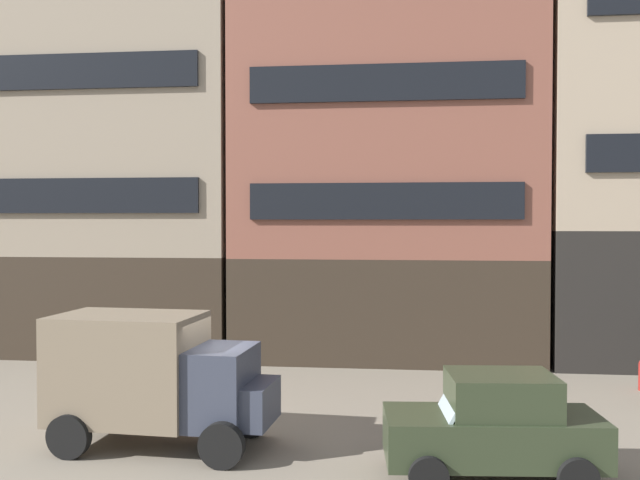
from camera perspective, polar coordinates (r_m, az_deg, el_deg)
ground_plane at (r=15.24m, az=-10.25°, el=-15.56°), size 120.00×120.00×0.00m
building_center_left at (r=26.49m, az=-15.56°, el=8.67°), size 9.23×6.79×15.49m
building_center_right at (r=24.78m, az=5.42°, el=12.06°), size 10.22×6.79×17.92m
delivery_truck_near at (r=14.55m, az=-13.11°, el=-10.60°), size 4.45×2.37×2.62m
sedan_light at (r=12.99m, az=13.90°, el=-14.41°), size 3.82×2.11×1.83m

